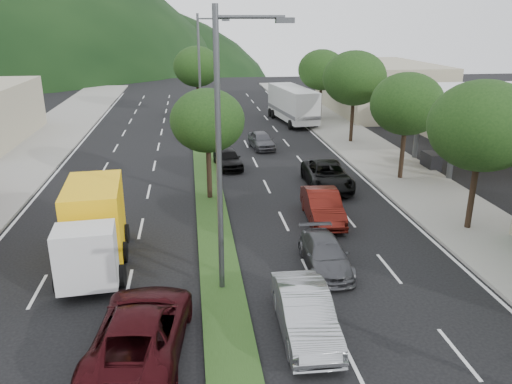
{
  "coord_description": "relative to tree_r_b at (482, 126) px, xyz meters",
  "views": [
    {
      "loc": [
        -0.91,
        -8.43,
        9.52
      ],
      "look_at": [
        1.91,
        12.78,
        2.11
      ],
      "focal_mm": 35.0,
      "sensor_mm": 36.0,
      "label": 1
    }
  ],
  "objects": [
    {
      "name": "sidewalk_right",
      "position": [
        0.5,
        13.0,
        -4.96
      ],
      "size": [
        5.0,
        90.0,
        0.15
      ],
      "primitive_type": "cube",
      "color": "gray",
      "rests_on": "ground"
    },
    {
      "name": "sidewalk_left",
      "position": [
        -25.0,
        13.0,
        -4.96
      ],
      "size": [
        6.0,
        90.0,
        0.15
      ],
      "primitive_type": "cube",
      "color": "gray",
      "rests_on": "ground"
    },
    {
      "name": "median",
      "position": [
        -12.0,
        16.0,
        -4.98
      ],
      "size": [
        1.6,
        56.0,
        0.12
      ],
      "primitive_type": "cube",
      "color": "#243E16",
      "rests_on": "ground"
    },
    {
      "name": "gas_canopy",
      "position": [
        7.0,
        10.0,
        -0.39
      ],
      "size": [
        12.2,
        8.2,
        5.25
      ],
      "color": "silver",
      "rests_on": "ground"
    },
    {
      "name": "bldg_right_far",
      "position": [
        7.5,
        32.0,
        -2.44
      ],
      "size": [
        10.0,
        16.0,
        5.2
      ],
      "primitive_type": "cube",
      "color": "#B3A88E",
      "rests_on": "ground"
    },
    {
      "name": "tree_r_b",
      "position": [
        0.0,
        0.0,
        0.0
      ],
      "size": [
        4.8,
        4.8,
        6.94
      ],
      "color": "black",
      "rests_on": "sidewalk_right"
    },
    {
      "name": "tree_r_c",
      "position": [
        0.0,
        8.0,
        -0.29
      ],
      "size": [
        4.4,
        4.4,
        6.48
      ],
      "color": "black",
      "rests_on": "sidewalk_right"
    },
    {
      "name": "tree_r_d",
      "position": [
        0.0,
        18.0,
        0.14
      ],
      "size": [
        5.0,
        5.0,
        7.17
      ],
      "color": "black",
      "rests_on": "sidewalk_right"
    },
    {
      "name": "tree_r_e",
      "position": [
        0.0,
        28.0,
        -0.14
      ],
      "size": [
        4.6,
        4.6,
        6.71
      ],
      "color": "black",
      "rests_on": "sidewalk_right"
    },
    {
      "name": "tree_med_near",
      "position": [
        -12.0,
        6.0,
        -0.61
      ],
      "size": [
        4.0,
        4.0,
        6.02
      ],
      "color": "black",
      "rests_on": "median"
    },
    {
      "name": "tree_med_far",
      "position": [
        -12.0,
        32.0,
        -0.03
      ],
      "size": [
        4.8,
        4.8,
        6.94
      ],
      "color": "black",
      "rests_on": "median"
    },
    {
      "name": "streetlight_near",
      "position": [
        -11.79,
        -4.0,
        0.55
      ],
      "size": [
        2.6,
        0.25,
        10.0
      ],
      "color": "#47494C",
      "rests_on": "ground"
    },
    {
      "name": "streetlight_mid",
      "position": [
        -11.79,
        21.0,
        0.55
      ],
      "size": [
        2.6,
        0.25,
        10.0
      ],
      "color": "#47494C",
      "rests_on": "ground"
    },
    {
      "name": "sedan_silver",
      "position": [
        -9.57,
        -7.11,
        -4.29
      ],
      "size": [
        1.66,
        4.55,
        1.49
      ],
      "primitive_type": "imported",
      "rotation": [
        0.0,
        0.0,
        -0.02
      ],
      "color": "#989BA0",
      "rests_on": "ground"
    },
    {
      "name": "suv_maroon",
      "position": [
        -14.64,
        -7.41,
        -4.25
      ],
      "size": [
        3.24,
        5.91,
        1.57
      ],
      "primitive_type": "imported",
      "rotation": [
        0.0,
        0.0,
        3.02
      ],
      "color": "black",
      "rests_on": "ground"
    },
    {
      "name": "car_queue_a",
      "position": [
        -10.5,
        12.14,
        -4.39
      ],
      "size": [
        2.05,
        4.0,
        1.3
      ],
      "primitive_type": "imported",
      "rotation": [
        0.0,
        0.0,
        0.14
      ],
      "color": "black",
      "rests_on": "ground"
    },
    {
      "name": "car_queue_b",
      "position": [
        -7.77,
        -2.86,
        -4.44
      ],
      "size": [
        1.81,
        4.18,
        1.2
      ],
      "primitive_type": "imported",
      "rotation": [
        0.0,
        0.0,
        -0.03
      ],
      "color": "#444549",
      "rests_on": "ground"
    },
    {
      "name": "car_queue_c",
      "position": [
        -6.56,
        2.14,
        -4.28
      ],
      "size": [
        1.91,
        4.68,
        1.51
      ],
      "primitive_type": "imported",
      "rotation": [
        0.0,
        0.0,
        -0.07
      ],
      "color": "#4E120D",
      "rests_on": "ground"
    },
    {
      "name": "car_queue_d",
      "position": [
        -4.96,
        7.14,
        -4.29
      ],
      "size": [
        2.75,
        5.47,
        1.48
      ],
      "primitive_type": "imported",
      "rotation": [
        0.0,
        0.0,
        -0.05
      ],
      "color": "black",
      "rests_on": "ground"
    },
    {
      "name": "car_queue_e",
      "position": [
        -7.49,
        17.14,
        -4.38
      ],
      "size": [
        1.97,
        3.98,
        1.3
      ],
      "primitive_type": "imported",
      "rotation": [
        0.0,
        0.0,
        0.12
      ],
      "color": "#4F4F54",
      "rests_on": "ground"
    },
    {
      "name": "box_truck",
      "position": [
        -17.0,
        -0.99,
        -3.57
      ],
      "size": [
        2.84,
        6.45,
        3.11
      ],
      "rotation": [
        0.0,
        0.0,
        3.22
      ],
      "color": "silver",
      "rests_on": "ground"
    },
    {
      "name": "motorhome",
      "position": [
        -3.0,
        27.13,
        -3.25
      ],
      "size": [
        3.66,
        8.98,
        3.35
      ],
      "rotation": [
        0.0,
        0.0,
        0.12
      ],
      "color": "silver",
      "rests_on": "ground"
    }
  ]
}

